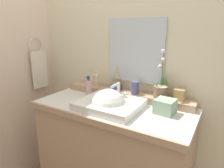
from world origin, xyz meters
name	(u,v)px	position (x,y,z in m)	size (l,w,h in m)	color
wall_back	(135,50)	(0.00, 0.39, 1.28)	(2.74, 0.20, 2.57)	beige
vanity_cabinet	(113,155)	(0.00, 0.00, 0.45)	(1.22, 0.57, 0.90)	tan
back_ledge	(125,94)	(0.00, 0.21, 0.92)	(1.14, 0.12, 0.06)	tan
sink_basin	(109,106)	(0.01, -0.07, 0.92)	(0.45, 0.38, 0.29)	white
soap_bar	(104,93)	(-0.12, 0.05, 0.96)	(0.07, 0.04, 0.02)	silver
potted_plant	(161,89)	(0.31, 0.20, 1.02)	(0.11, 0.12, 0.37)	brown
soap_dispenser	(96,81)	(-0.29, 0.19, 1.01)	(0.05, 0.05, 0.15)	#D5B88C
tumbler_cup	(135,88)	(0.10, 0.18, 1.00)	(0.06, 0.06, 0.10)	#41466B
reed_diffuser	(117,86)	(-0.08, 0.20, 0.99)	(0.11, 0.08, 0.23)	#494A57
trinket_box	(180,95)	(0.44, 0.22, 0.99)	(0.07, 0.06, 0.08)	tan
lotion_bottle	(89,88)	(-0.29, 0.08, 0.97)	(0.05, 0.06, 0.18)	#CA9F99
tissue_box	(165,106)	(0.39, 0.06, 0.95)	(0.13, 0.13, 0.10)	#8AA88D
mirror	(135,51)	(0.05, 0.28, 1.29)	(0.49, 0.02, 0.52)	silver
towel_ring	(36,45)	(-0.94, 0.09, 1.31)	(0.16, 0.16, 0.01)	silver
hand_towel	(40,70)	(-0.92, 0.09, 1.07)	(0.02, 0.17, 0.38)	silver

